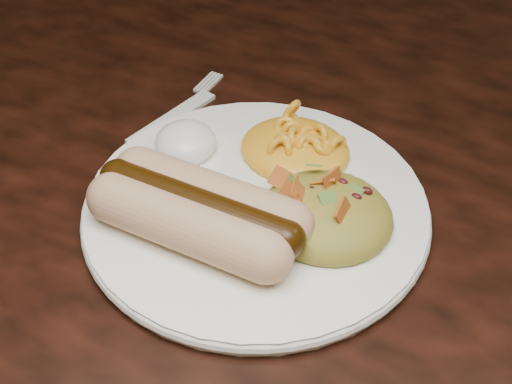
% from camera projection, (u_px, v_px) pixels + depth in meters
% --- Properties ---
extents(table, '(1.60, 0.90, 0.75)m').
position_uv_depth(table, '(424.00, 235.00, 0.66)').
color(table, black).
rests_on(table, floor).
extents(plate, '(0.34, 0.34, 0.01)m').
position_uv_depth(plate, '(256.00, 208.00, 0.55)').
color(plate, white).
rests_on(plate, table).
extents(hotdog, '(0.14, 0.07, 0.04)m').
position_uv_depth(hotdog, '(198.00, 210.00, 0.51)').
color(hotdog, '#E2B28B').
rests_on(hotdog, plate).
extents(mac_and_cheese, '(0.11, 0.10, 0.03)m').
position_uv_depth(mac_and_cheese, '(296.00, 137.00, 0.57)').
color(mac_and_cheese, yellow).
rests_on(mac_and_cheese, plate).
extents(sour_cream, '(0.06, 0.06, 0.03)m').
position_uv_depth(sour_cream, '(185.00, 135.00, 0.58)').
color(sour_cream, white).
rests_on(sour_cream, plate).
extents(taco_salad, '(0.10, 0.09, 0.04)m').
position_uv_depth(taco_salad, '(327.00, 206.00, 0.51)').
color(taco_salad, '#C38125').
rests_on(taco_salad, plate).
extents(fork, '(0.04, 0.12, 0.00)m').
position_uv_depth(fork, '(172.00, 118.00, 0.64)').
color(fork, silver).
rests_on(fork, table).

